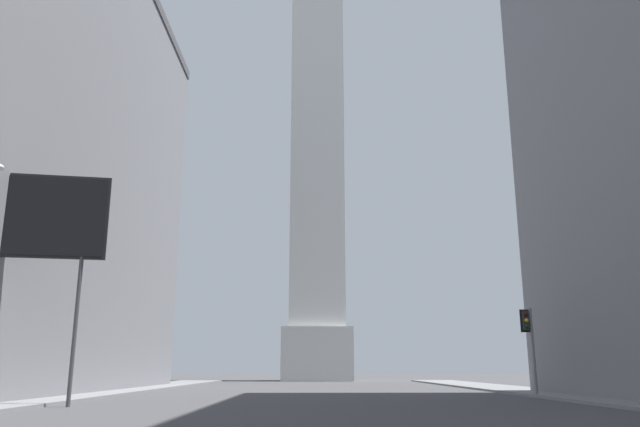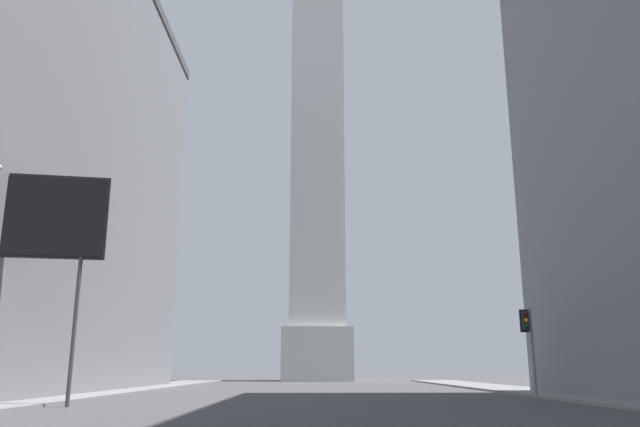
# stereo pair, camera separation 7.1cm
# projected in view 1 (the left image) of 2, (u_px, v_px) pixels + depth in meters

# --- Properties ---
(sidewalk_left) EXTENTS (5.00, 98.42, 0.15)m
(sidewalk_left) POSITION_uv_depth(u_px,v_px,m) (31.00, 400.00, 30.67)
(sidewalk_left) COLOR slate
(sidewalk_left) RESTS_ON ground_plane
(sidewalk_right) EXTENTS (5.00, 98.42, 0.15)m
(sidewalk_right) POSITION_uv_depth(u_px,v_px,m) (613.00, 400.00, 30.97)
(sidewalk_right) COLOR slate
(sidewalk_right) RESTS_ON ground_plane
(obelisk) EXTENTS (9.21, 9.21, 80.17)m
(obelisk) POSITION_uv_depth(u_px,v_px,m) (317.00, 109.00, 91.01)
(obelisk) COLOR silver
(obelisk) RESTS_ON ground_plane
(traffic_light_mid_right) EXTENTS (0.76, 0.52, 4.99)m
(traffic_light_mid_right) POSITION_uv_depth(u_px,v_px,m) (530.00, 338.00, 35.97)
(traffic_light_mid_right) COLOR slate
(traffic_light_mid_right) RESTS_ON ground_plane
(billboard_sign) EXTENTS (6.15, 1.24, 10.23)m
(billboard_sign) POSITION_uv_depth(u_px,v_px,m) (36.00, 221.00, 28.06)
(billboard_sign) COLOR #3F3F42
(billboard_sign) RESTS_ON ground_plane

